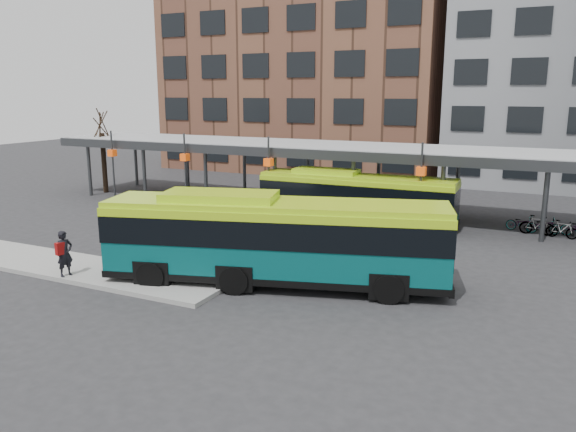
{
  "coord_description": "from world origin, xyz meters",
  "views": [
    {
      "loc": [
        12.28,
        -19.57,
        7.33
      ],
      "look_at": [
        1.47,
        3.02,
        1.8
      ],
      "focal_mm": 35.0,
      "sensor_mm": 36.0,
      "label": 1
    }
  ],
  "objects_px": {
    "bus_rear": "(356,196)",
    "pedestrian": "(64,253)",
    "tree": "(104,160)",
    "bus_front": "(274,238)"
  },
  "relations": [
    {
      "from": "bus_front",
      "to": "pedestrian",
      "type": "height_order",
      "value": "bus_front"
    },
    {
      "from": "bus_front",
      "to": "bus_rear",
      "type": "distance_m",
      "value": 11.26
    },
    {
      "from": "bus_rear",
      "to": "pedestrian",
      "type": "height_order",
      "value": "bus_rear"
    },
    {
      "from": "bus_rear",
      "to": "pedestrian",
      "type": "distance_m",
      "value": 16.06
    },
    {
      "from": "tree",
      "to": "bus_front",
      "type": "distance_m",
      "value": 24.56
    },
    {
      "from": "bus_rear",
      "to": "pedestrian",
      "type": "bearing_deg",
      "value": -117.97
    },
    {
      "from": "tree",
      "to": "bus_rear",
      "type": "height_order",
      "value": "tree"
    },
    {
      "from": "tree",
      "to": "pedestrian",
      "type": "relative_size",
      "value": 3.04
    },
    {
      "from": "tree",
      "to": "bus_rear",
      "type": "relative_size",
      "value": 0.5
    },
    {
      "from": "bus_front",
      "to": "bus_rear",
      "type": "height_order",
      "value": "bus_front"
    }
  ]
}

